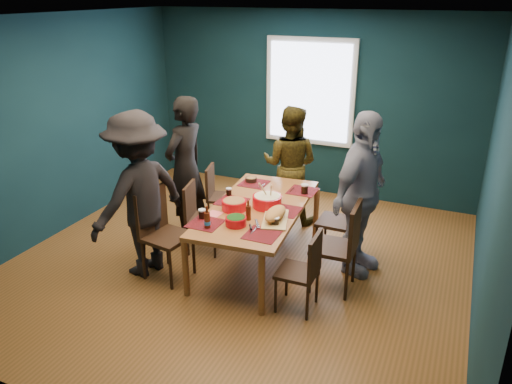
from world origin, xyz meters
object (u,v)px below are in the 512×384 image
chair_right_mid (343,241)px  bowl_salad (234,205)px  cutting_board (275,215)px  chair_right_far (344,216)px  chair_left_near (160,227)px  bowl_herbs (236,221)px  person_near_left (139,195)px  chair_right_near (305,267)px  bowl_dumpling (267,201)px  chair_left_far (217,191)px  chair_left_mid (198,213)px  person_back (290,165)px  person_right (361,195)px  person_far_left (185,168)px  dining_table (258,212)px

chair_right_mid → bowl_salad: 1.23m
cutting_board → chair_right_far: bearing=39.7°
chair_left_near → bowl_herbs: (0.87, 0.09, 0.20)m
person_near_left → bowl_salad: (0.91, 0.44, -0.13)m
chair_right_near → chair_right_mid: bearing=63.6°
bowl_dumpling → bowl_salad: bearing=-144.3°
chair_left_far → person_near_left: size_ratio=0.45×
chair_left_mid → chair_left_far: bearing=86.8°
person_back → person_right: person_right is taller
chair_right_near → person_back: 2.13m
chair_left_far → chair_right_near: size_ratio=0.99×
chair_left_far → chair_left_mid: chair_left_mid is taller
person_right → chair_right_near: bearing=177.4°
chair_left_near → person_back: (0.79, 1.91, 0.21)m
person_back → bowl_herbs: bearing=89.1°
bowl_salad → chair_left_mid: bearing=159.8°
chair_left_far → bowl_dumpling: (1.00, -0.71, 0.32)m
person_far_left → person_back: (1.06, 0.91, -0.10)m
chair_left_far → chair_right_far: chair_right_far is taller
dining_table → chair_right_near: size_ratio=2.39×
chair_left_far → person_far_left: (-0.24, -0.36, 0.41)m
chair_left_far → cutting_board: 1.60m
person_near_left → bowl_herbs: person_near_left is taller
chair_right_near → bowl_herbs: chair_right_near is taller
dining_table → bowl_dumpling: 0.18m
chair_left_near → bowl_herbs: 0.89m
chair_right_near → bowl_dumpling: bearing=134.6°
chair_left_far → bowl_herbs: size_ratio=3.82×
chair_left_far → chair_left_near: bearing=-103.5°
bowl_salad → bowl_herbs: 0.39m
dining_table → chair_right_near: chair_right_near is taller
person_far_left → cutting_board: (1.45, -0.65, -0.11)m
person_right → bowl_dumpling: 1.01m
chair_right_far → person_back: 1.23m
bowl_dumpling → bowl_herbs: size_ratio=1.50×
person_near_left → bowl_dumpling: (1.21, 0.65, -0.11)m
chair_left_mid → person_right: bearing=-3.3°
chair_left_mid → person_far_left: size_ratio=0.47×
chair_left_near → bowl_dumpling: bearing=42.0°
bowl_dumpling → cutting_board: size_ratio=0.51×
chair_left_far → person_right: person_right is taller
cutting_board → person_far_left: bearing=139.7°
dining_table → person_near_left: person_near_left is taller
dining_table → bowl_salad: size_ratio=7.38×
cutting_board → person_back: bearing=88.0°
chair_right_near → bowl_herbs: size_ratio=3.85×
person_back → cutting_board: size_ratio=2.51×
person_back → bowl_dumpling: (0.19, -1.27, 0.01)m
chair_right_near → bowl_dumpling: (-0.67, 0.66, 0.32)m
chair_left_near → chair_right_near: size_ratio=1.20×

